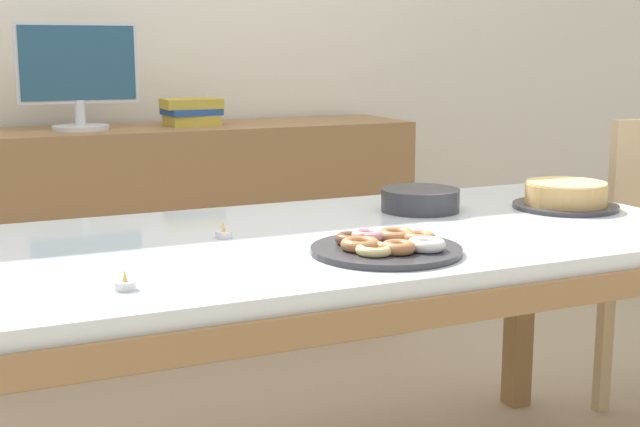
% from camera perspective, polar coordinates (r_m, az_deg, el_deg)
% --- Properties ---
extents(wall_back, '(8.00, 0.10, 2.60)m').
position_cam_1_polar(wall_back, '(3.66, -10.86, 12.66)').
color(wall_back, silver).
rests_on(wall_back, ground).
extents(dining_table, '(1.83, 0.92, 0.73)m').
position_cam_1_polar(dining_table, '(2.12, 1.06, -3.44)').
color(dining_table, silver).
rests_on(dining_table, ground).
extents(sideboard, '(1.84, 0.44, 0.87)m').
position_cam_1_polar(sideboard, '(3.45, -9.14, -1.65)').
color(sideboard, olive).
rests_on(sideboard, ground).
extents(computer_monitor, '(0.42, 0.20, 0.38)m').
position_cam_1_polar(computer_monitor, '(3.30, -15.21, 8.47)').
color(computer_monitor, silver).
rests_on(computer_monitor, sideboard).
extents(book_stack, '(0.21, 0.18, 0.10)m').
position_cam_1_polar(book_stack, '(3.40, -8.23, 6.46)').
color(book_stack, '#B29933').
rests_on(book_stack, sideboard).
extents(cake_chocolate_round, '(0.28, 0.28, 0.07)m').
position_cam_1_polar(cake_chocolate_round, '(2.51, 15.46, 1.08)').
color(cake_chocolate_round, '#333338').
rests_on(cake_chocolate_round, dining_table).
extents(pastry_platter, '(0.32, 0.32, 0.04)m').
position_cam_1_polar(pastry_platter, '(1.90, 4.29, -2.10)').
color(pastry_platter, '#333338').
rests_on(pastry_platter, dining_table).
extents(plate_stack, '(0.21, 0.21, 0.06)m').
position_cam_1_polar(plate_stack, '(2.39, 6.43, 0.87)').
color(plate_stack, '#333338').
rests_on(plate_stack, dining_table).
extents(tealight_centre, '(0.04, 0.04, 0.04)m').
position_cam_1_polar(tealight_centre, '(1.66, -12.37, -4.45)').
color(tealight_centre, silver).
rests_on(tealight_centre, dining_table).
extents(tealight_near_front, '(0.04, 0.04, 0.04)m').
position_cam_1_polar(tealight_near_front, '(2.06, -6.18, -1.29)').
color(tealight_near_front, silver).
rests_on(tealight_near_front, dining_table).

